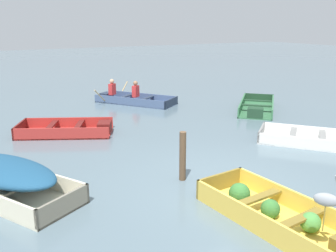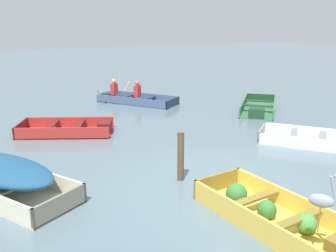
% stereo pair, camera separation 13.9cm
% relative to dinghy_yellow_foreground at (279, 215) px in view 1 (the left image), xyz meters
% --- Properties ---
extents(ground_plane, '(80.00, 80.00, 0.00)m').
position_rel_dinghy_yellow_foreground_xyz_m(ground_plane, '(0.12, 1.59, -0.15)').
color(ground_plane, slate).
extents(dinghy_yellow_foreground, '(1.31, 2.85, 0.41)m').
position_rel_dinghy_yellow_foreground_xyz_m(dinghy_yellow_foreground, '(0.00, 0.00, 0.00)').
color(dinghy_yellow_foreground, '#E5BC47').
rests_on(dinghy_yellow_foreground, ground).
extents(skiff_white_near_moored, '(2.47, 2.63, 0.30)m').
position_rel_dinghy_yellow_foreground_xyz_m(skiff_white_near_moored, '(3.76, 2.55, -0.05)').
color(skiff_white_near_moored, white).
rests_on(skiff_white_near_moored, ground).
extents(skiff_red_mid_moored, '(2.84, 2.21, 0.33)m').
position_rel_dinghy_yellow_foreground_xyz_m(skiff_red_mid_moored, '(-1.54, 6.51, -0.04)').
color(skiff_red_mid_moored, '#AD2D28').
rests_on(skiff_red_mid_moored, ground).
extents(skiff_green_far_moored, '(2.78, 2.78, 0.35)m').
position_rel_dinghy_yellow_foreground_xyz_m(skiff_green_far_moored, '(5.02, 6.05, -0.03)').
color(skiff_green_far_moored, '#387047').
rests_on(skiff_green_far_moored, ground).
extents(skiff_cream_outer_moored, '(2.48, 3.24, 0.66)m').
position_rel_dinghy_yellow_foreground_xyz_m(skiff_cream_outer_moored, '(-3.64, 3.26, 0.23)').
color(skiff_cream_outer_moored, beige).
rests_on(skiff_cream_outer_moored, ground).
extents(rowboat_slate_blue_with_crew, '(2.94, 3.17, 0.88)m').
position_rel_dinghy_yellow_foreground_xyz_m(rowboat_slate_blue_with_crew, '(1.70, 9.55, 0.02)').
color(rowboat_slate_blue_with_crew, '#475B7F').
rests_on(rowboat_slate_blue_with_crew, ground).
extents(heron_on_dinghy, '(0.33, 0.41, 0.84)m').
position_rel_dinghy_yellow_foreground_xyz_m(heron_on_dinghy, '(-0.15, -0.91, 0.73)').
color(heron_on_dinghy, olive).
rests_on(heron_on_dinghy, dinghy_yellow_foreground).
extents(mooring_post, '(0.13, 0.13, 1.01)m').
position_rel_dinghy_yellow_foreground_xyz_m(mooring_post, '(-0.43, 2.21, 0.35)').
color(mooring_post, brown).
rests_on(mooring_post, ground).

